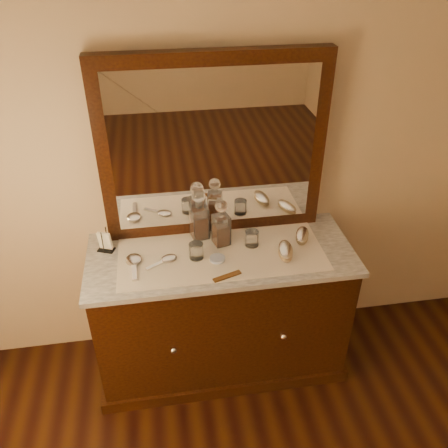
{
  "coord_description": "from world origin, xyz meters",
  "views": [
    {
      "loc": [
        -0.3,
        -0.02,
        2.36
      ],
      "look_at": [
        0.0,
        1.85,
        1.1
      ],
      "focal_mm": 37.03,
      "sensor_mm": 36.0,
      "label": 1
    }
  ],
  "objects_px": {
    "mirror_frame": "(214,149)",
    "napkin_rack": "(105,242)",
    "pin_dish": "(217,259)",
    "brush_far": "(302,236)",
    "brush_near": "(286,251)",
    "comb": "(227,276)",
    "decanter_right": "(221,227)",
    "hand_mirror_inner": "(166,260)",
    "hand_mirror_outer": "(134,262)",
    "decanter_left": "(199,219)",
    "dresser_cabinet": "(221,312)"
  },
  "relations": [
    {
      "from": "brush_far",
      "to": "mirror_frame",
      "type": "bearing_deg",
      "value": 157.2
    },
    {
      "from": "brush_far",
      "to": "brush_near",
      "type": "bearing_deg",
      "value": -136.24
    },
    {
      "from": "pin_dish",
      "to": "comb",
      "type": "bearing_deg",
      "value": -79.05
    },
    {
      "from": "napkin_rack",
      "to": "hand_mirror_outer",
      "type": "bearing_deg",
      "value": -44.55
    },
    {
      "from": "hand_mirror_outer",
      "to": "brush_near",
      "type": "bearing_deg",
      "value": -3.7
    },
    {
      "from": "comb",
      "to": "decanter_right",
      "type": "height_order",
      "value": "decanter_right"
    },
    {
      "from": "decanter_left",
      "to": "hand_mirror_inner",
      "type": "xyz_separation_m",
      "value": [
        -0.2,
        -0.2,
        -0.11
      ]
    },
    {
      "from": "mirror_frame",
      "to": "brush_near",
      "type": "bearing_deg",
      "value": -43.75
    },
    {
      "from": "decanter_right",
      "to": "brush_near",
      "type": "bearing_deg",
      "value": -26.25
    },
    {
      "from": "mirror_frame",
      "to": "hand_mirror_inner",
      "type": "distance_m",
      "value": 0.63
    },
    {
      "from": "dresser_cabinet",
      "to": "decanter_left",
      "type": "distance_m",
      "value": 0.59
    },
    {
      "from": "brush_far",
      "to": "hand_mirror_outer",
      "type": "height_order",
      "value": "brush_far"
    },
    {
      "from": "decanter_left",
      "to": "hand_mirror_outer",
      "type": "relative_size",
      "value": 1.35
    },
    {
      "from": "dresser_cabinet",
      "to": "brush_near",
      "type": "relative_size",
      "value": 7.69
    },
    {
      "from": "pin_dish",
      "to": "brush_far",
      "type": "xyz_separation_m",
      "value": [
        0.5,
        0.11,
        0.01
      ]
    },
    {
      "from": "brush_near",
      "to": "hand_mirror_outer",
      "type": "height_order",
      "value": "brush_near"
    },
    {
      "from": "brush_near",
      "to": "mirror_frame",
      "type": "bearing_deg",
      "value": 136.25
    },
    {
      "from": "decanter_right",
      "to": "hand_mirror_outer",
      "type": "distance_m",
      "value": 0.5
    },
    {
      "from": "napkin_rack",
      "to": "brush_far",
      "type": "bearing_deg",
      "value": -3.82
    },
    {
      "from": "napkin_rack",
      "to": "decanter_right",
      "type": "height_order",
      "value": "decanter_right"
    },
    {
      "from": "pin_dish",
      "to": "hand_mirror_inner",
      "type": "height_order",
      "value": "hand_mirror_inner"
    },
    {
      "from": "dresser_cabinet",
      "to": "hand_mirror_outer",
      "type": "xyz_separation_m",
      "value": [
        -0.47,
        -0.03,
        0.45
      ]
    },
    {
      "from": "pin_dish",
      "to": "hand_mirror_outer",
      "type": "relative_size",
      "value": 0.37
    },
    {
      "from": "pin_dish",
      "to": "decanter_right",
      "type": "distance_m",
      "value": 0.18
    },
    {
      "from": "pin_dish",
      "to": "hand_mirror_outer",
      "type": "height_order",
      "value": "hand_mirror_outer"
    },
    {
      "from": "comb",
      "to": "hand_mirror_outer",
      "type": "xyz_separation_m",
      "value": [
        -0.46,
        0.19,
        0.01
      ]
    },
    {
      "from": "napkin_rack",
      "to": "decanter_right",
      "type": "distance_m",
      "value": 0.63
    },
    {
      "from": "napkin_rack",
      "to": "decanter_left",
      "type": "bearing_deg",
      "value": 4.86
    },
    {
      "from": "pin_dish",
      "to": "hand_mirror_inner",
      "type": "relative_size",
      "value": 0.45
    },
    {
      "from": "mirror_frame",
      "to": "napkin_rack",
      "type": "bearing_deg",
      "value": -168.55
    },
    {
      "from": "decanter_right",
      "to": "hand_mirror_inner",
      "type": "height_order",
      "value": "decanter_right"
    },
    {
      "from": "mirror_frame",
      "to": "pin_dish",
      "type": "relative_size",
      "value": 14.64
    },
    {
      "from": "pin_dish",
      "to": "hand_mirror_outer",
      "type": "xyz_separation_m",
      "value": [
        -0.44,
        0.04,
        0.0
      ]
    },
    {
      "from": "mirror_frame",
      "to": "brush_near",
      "type": "relative_size",
      "value": 6.59
    },
    {
      "from": "brush_far",
      "to": "hand_mirror_inner",
      "type": "xyz_separation_m",
      "value": [
        -0.76,
        -0.08,
        -0.01
      ]
    },
    {
      "from": "comb",
      "to": "brush_near",
      "type": "relative_size",
      "value": 0.83
    },
    {
      "from": "dresser_cabinet",
      "to": "comb",
      "type": "height_order",
      "value": "comb"
    },
    {
      "from": "pin_dish",
      "to": "brush_far",
      "type": "bearing_deg",
      "value": 12.91
    },
    {
      "from": "hand_mirror_inner",
      "to": "pin_dish",
      "type": "bearing_deg",
      "value": -7.2
    },
    {
      "from": "decanter_right",
      "to": "brush_far",
      "type": "xyz_separation_m",
      "value": [
        0.45,
        -0.03,
        -0.08
      ]
    },
    {
      "from": "decanter_right",
      "to": "brush_near",
      "type": "height_order",
      "value": "decanter_right"
    },
    {
      "from": "mirror_frame",
      "to": "decanter_right",
      "type": "distance_m",
      "value": 0.42
    },
    {
      "from": "napkin_rack",
      "to": "hand_mirror_inner",
      "type": "xyz_separation_m",
      "value": [
        0.32,
        -0.15,
        -0.04
      ]
    },
    {
      "from": "mirror_frame",
      "to": "decanter_left",
      "type": "xyz_separation_m",
      "value": [
        -0.1,
        -0.08,
        -0.38
      ]
    },
    {
      "from": "pin_dish",
      "to": "decanter_left",
      "type": "relative_size",
      "value": 0.27
    },
    {
      "from": "decanter_left",
      "to": "decanter_right",
      "type": "height_order",
      "value": "decanter_left"
    },
    {
      "from": "dresser_cabinet",
      "to": "brush_far",
      "type": "relative_size",
      "value": 8.07
    },
    {
      "from": "decanter_left",
      "to": "decanter_right",
      "type": "bearing_deg",
      "value": -36.9
    },
    {
      "from": "comb",
      "to": "napkin_rack",
      "type": "distance_m",
      "value": 0.7
    },
    {
      "from": "napkin_rack",
      "to": "hand_mirror_outer",
      "type": "relative_size",
      "value": 0.6
    }
  ]
}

